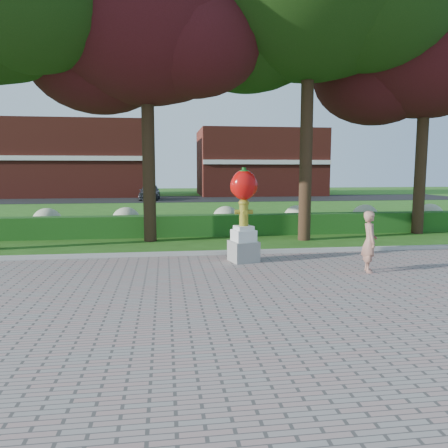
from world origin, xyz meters
name	(u,v)px	position (x,y,z in m)	size (l,w,h in m)	color
ground	(231,282)	(0.00, 0.00, 0.00)	(100.00, 100.00, 0.00)	#295916
walkway	(275,354)	(0.00, -4.00, 0.02)	(40.00, 14.00, 0.04)	gray
curb	(216,253)	(0.00, 3.00, 0.07)	(40.00, 0.18, 0.15)	#ADADA5
lawn_hedge	(204,225)	(0.00, 7.00, 0.40)	(24.00, 0.70, 0.80)	#1B4A15
hydrangea_row	(216,218)	(0.57, 8.00, 0.55)	(20.10, 1.10, 0.99)	#9DA67F
street	(182,199)	(0.00, 28.00, 0.01)	(50.00, 8.00, 0.02)	black
building_left	(74,159)	(-10.00, 34.00, 3.50)	(14.00, 8.00, 7.00)	maroon
building_right	(259,163)	(8.00, 34.00, 3.20)	(12.00, 8.00, 6.40)	maroon
tree_mid_left	(143,27)	(-2.10, 6.08, 7.30)	(8.25, 7.04, 10.69)	black
tree_far_right	(423,52)	(8.40, 6.58, 6.97)	(7.88, 6.72, 10.21)	black
hydrant_sculpture	(244,212)	(0.64, 1.96, 1.38)	(0.83, 0.83, 2.54)	gray
woman	(369,242)	(3.45, 0.35, 0.79)	(0.54, 0.36, 1.49)	tan
parked_car	(150,192)	(-2.72, 27.24, 0.68)	(1.56, 3.88, 1.32)	#3C3D43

